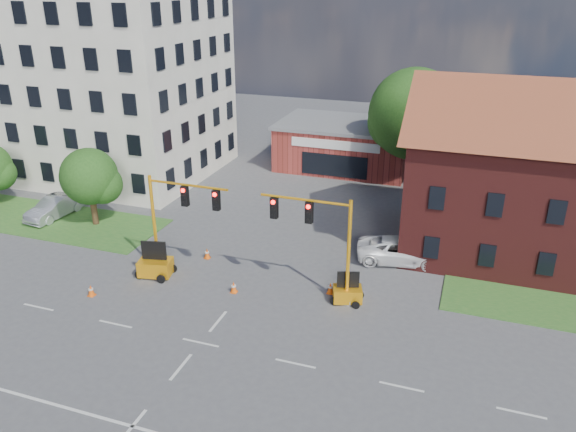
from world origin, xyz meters
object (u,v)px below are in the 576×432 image
(signal_mast_west, at_px, (177,215))
(trailer_west, at_px, (155,266))
(trailer_east, at_px, (348,293))
(signal_mast_east, at_px, (319,236))
(pickup_white, at_px, (402,250))

(signal_mast_west, xyz_separation_m, trailer_west, (-1.36, -0.74, -3.23))
(signal_mast_west, bearing_deg, trailer_west, -151.48)
(trailer_east, bearing_deg, signal_mast_west, 162.81)
(signal_mast_west, xyz_separation_m, signal_mast_east, (8.71, 0.00, 0.00))
(signal_mast_east, height_order, pickup_white, signal_mast_east)
(signal_mast_west, distance_m, trailer_west, 3.58)
(signal_mast_east, relative_size, trailer_east, 3.37)
(signal_mast_east, distance_m, trailer_east, 3.75)
(signal_mast_east, distance_m, pickup_white, 7.77)
(signal_mast_east, bearing_deg, trailer_west, -175.79)
(signal_mast_east, height_order, trailer_east, signal_mast_east)
(pickup_white, bearing_deg, signal_mast_west, 105.86)
(trailer_east, xyz_separation_m, pickup_white, (2.12, 5.85, 0.22))
(signal_mast_east, distance_m, trailer_west, 10.61)
(trailer_east, bearing_deg, pickup_white, 51.90)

